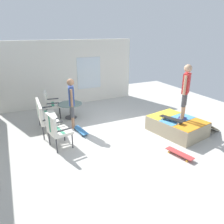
{
  "coord_description": "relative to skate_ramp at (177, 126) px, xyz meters",
  "views": [
    {
      "loc": [
        -5.65,
        2.96,
        3.15
      ],
      "look_at": [
        0.25,
        0.1,
        0.7
      ],
      "focal_mm": 34.99,
      "sensor_mm": 36.0,
      "label": 1
    }
  ],
  "objects": [
    {
      "name": "skateboard_spare",
      "position": [
        -1.16,
        0.93,
        -0.16
      ],
      "size": [
        0.82,
        0.37,
        0.1
      ],
      "color": "#B23838",
      "rests_on": "ground_plane"
    },
    {
      "name": "patio_chair_near_house",
      "position": [
        3.2,
        3.45,
        0.37
      ],
      "size": [
        0.71,
        0.65,
        1.02
      ],
      "color": "#38383D",
      "rests_on": "ground_plane"
    },
    {
      "name": "patio_chair_by_wall",
      "position": [
        0.71,
        3.75,
        0.37
      ],
      "size": [
        0.71,
        0.65,
        1.02
      ],
      "color": "#38383D",
      "rests_on": "ground_plane"
    },
    {
      "name": "patio_table",
      "position": [
        2.8,
        2.78,
        0.16
      ],
      "size": [
        0.9,
        0.9,
        0.57
      ],
      "color": "#38383D",
      "rests_on": "ground_plane"
    },
    {
      "name": "person_watching",
      "position": [
        1.78,
        2.97,
        0.77
      ],
      "size": [
        0.47,
        0.3,
        1.73
      ],
      "color": "silver",
      "rests_on": "ground_plane"
    },
    {
      "name": "skateboard_by_bench",
      "position": [
        1.36,
        2.85,
        -0.16
      ],
      "size": [
        0.82,
        0.31,
        0.1
      ],
      "color": "#3372B2",
      "rests_on": "ground_plane"
    },
    {
      "name": "house_facade",
      "position": [
        4.53,
        2.28,
        1.15
      ],
      "size": [
        0.23,
        6.0,
        2.8
      ],
      "color": "white",
      "rests_on": "ground_plane"
    },
    {
      "name": "ground_plane",
      "position": [
        0.73,
        1.79,
        -0.29
      ],
      "size": [
        12.0,
        12.0,
        0.1
      ],
      "primitive_type": "cube",
      "color": "beige"
    },
    {
      "name": "person_skater",
      "position": [
        -0.1,
        -0.06,
        1.27
      ],
      "size": [
        0.36,
        0.4,
        1.74
      ],
      "color": "navy",
      "rests_on": "skate_ramp"
    },
    {
      "name": "skate_ramp",
      "position": [
        0.0,
        0.0,
        0.0
      ],
      "size": [
        1.95,
        2.14,
        0.49
      ],
      "color": "tan",
      "rests_on": "ground_plane"
    },
    {
      "name": "skateboard_on_ramp",
      "position": [
        -0.07,
        0.34,
        0.33
      ],
      "size": [
        0.82,
        0.46,
        0.1
      ],
      "color": "black",
      "rests_on": "skate_ramp"
    },
    {
      "name": "patio_bench",
      "position": [
        1.97,
        3.87,
        0.37
      ],
      "size": [
        1.27,
        0.6,
        1.02
      ],
      "color": "#38383D",
      "rests_on": "ground_plane"
    }
  ]
}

